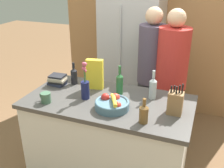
{
  "coord_description": "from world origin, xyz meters",
  "views": [
    {
      "loc": [
        0.81,
        -2.0,
        2.03
      ],
      "look_at": [
        0.0,
        0.1,
        1.03
      ],
      "focal_mm": 42.0,
      "sensor_mm": 36.0,
      "label": 1
    }
  ],
  "objects_px": {
    "bottle_wine": "(120,83)",
    "person_at_sink": "(151,70)",
    "fruit_bowl": "(112,104)",
    "person_in_blue": "(171,76)",
    "book_stack": "(57,80)",
    "refrigerator": "(132,49)",
    "bottle_water": "(153,87)",
    "flower_vase": "(85,86)",
    "cereal_box": "(95,74)",
    "bottle_oil": "(74,76)",
    "coffee_mug": "(46,98)",
    "bottle_vinegar": "(144,113)",
    "knife_block": "(175,103)"
  },
  "relations": [
    {
      "from": "flower_vase",
      "to": "bottle_oil",
      "type": "xyz_separation_m",
      "value": [
        -0.26,
        0.26,
        -0.03
      ]
    },
    {
      "from": "fruit_bowl",
      "to": "book_stack",
      "type": "relative_size",
      "value": 1.55
    },
    {
      "from": "bottle_water",
      "to": "fruit_bowl",
      "type": "bearing_deg",
      "value": -131.19
    },
    {
      "from": "flower_vase",
      "to": "bottle_oil",
      "type": "relative_size",
      "value": 1.56
    },
    {
      "from": "coffee_mug",
      "to": "bottle_vinegar",
      "type": "distance_m",
      "value": 0.91
    },
    {
      "from": "refrigerator",
      "to": "bottle_vinegar",
      "type": "height_order",
      "value": "refrigerator"
    },
    {
      "from": "book_stack",
      "to": "bottle_vinegar",
      "type": "relative_size",
      "value": 0.93
    },
    {
      "from": "bottle_oil",
      "to": "coffee_mug",
      "type": "bearing_deg",
      "value": -94.82
    },
    {
      "from": "bottle_wine",
      "to": "person_at_sink",
      "type": "distance_m",
      "value": 0.7
    },
    {
      "from": "knife_block",
      "to": "coffee_mug",
      "type": "height_order",
      "value": "knife_block"
    },
    {
      "from": "flower_vase",
      "to": "cereal_box",
      "type": "relative_size",
      "value": 1.19
    },
    {
      "from": "fruit_bowl",
      "to": "cereal_box",
      "type": "height_order",
      "value": "cereal_box"
    },
    {
      "from": "bottle_oil",
      "to": "bottle_water",
      "type": "distance_m",
      "value": 0.84
    },
    {
      "from": "coffee_mug",
      "to": "bottle_vinegar",
      "type": "bearing_deg",
      "value": -0.6
    },
    {
      "from": "coffee_mug",
      "to": "person_in_blue",
      "type": "xyz_separation_m",
      "value": [
        0.96,
        1.0,
        -0.03
      ]
    },
    {
      "from": "book_stack",
      "to": "coffee_mug",
      "type": "bearing_deg",
      "value": -73.5
    },
    {
      "from": "bottle_wine",
      "to": "flower_vase",
      "type": "bearing_deg",
      "value": -142.1
    },
    {
      "from": "book_stack",
      "to": "bottle_water",
      "type": "height_order",
      "value": "bottle_water"
    },
    {
      "from": "flower_vase",
      "to": "book_stack",
      "type": "xyz_separation_m",
      "value": [
        -0.41,
        0.18,
        -0.07
      ]
    },
    {
      "from": "cereal_box",
      "to": "flower_vase",
      "type": "bearing_deg",
      "value": -87.98
    },
    {
      "from": "bottle_wine",
      "to": "cereal_box",
      "type": "bearing_deg",
      "value": 173.37
    },
    {
      "from": "refrigerator",
      "to": "person_at_sink",
      "type": "bearing_deg",
      "value": -54.62
    },
    {
      "from": "book_stack",
      "to": "cereal_box",
      "type": "bearing_deg",
      "value": 8.43
    },
    {
      "from": "refrigerator",
      "to": "bottle_wine",
      "type": "bearing_deg",
      "value": -77.98
    },
    {
      "from": "refrigerator",
      "to": "coffee_mug",
      "type": "xyz_separation_m",
      "value": [
        -0.29,
        -1.67,
        -0.02
      ]
    },
    {
      "from": "bottle_oil",
      "to": "fruit_bowl",
      "type": "bearing_deg",
      "value": -31.93
    },
    {
      "from": "fruit_bowl",
      "to": "person_in_blue",
      "type": "height_order",
      "value": "person_in_blue"
    },
    {
      "from": "flower_vase",
      "to": "cereal_box",
      "type": "bearing_deg",
      "value": 92.02
    },
    {
      "from": "book_stack",
      "to": "fruit_bowl",
      "type": "bearing_deg",
      "value": -20.33
    },
    {
      "from": "refrigerator",
      "to": "bottle_oil",
      "type": "xyz_separation_m",
      "value": [
        -0.25,
        -1.21,
        0.02
      ]
    },
    {
      "from": "refrigerator",
      "to": "flower_vase",
      "type": "distance_m",
      "value": 1.47
    },
    {
      "from": "knife_block",
      "to": "coffee_mug",
      "type": "bearing_deg",
      "value": -168.85
    },
    {
      "from": "flower_vase",
      "to": "cereal_box",
      "type": "height_order",
      "value": "flower_vase"
    },
    {
      "from": "fruit_bowl",
      "to": "person_at_sink",
      "type": "height_order",
      "value": "person_at_sink"
    },
    {
      "from": "book_stack",
      "to": "bottle_vinegar",
      "type": "xyz_separation_m",
      "value": [
        1.02,
        -0.39,
        0.03
      ]
    },
    {
      "from": "bottle_wine",
      "to": "bottle_water",
      "type": "bearing_deg",
      "value": 4.97
    },
    {
      "from": "bottle_oil",
      "to": "bottle_wine",
      "type": "xyz_separation_m",
      "value": [
        0.52,
        -0.06,
        0.02
      ]
    },
    {
      "from": "fruit_bowl",
      "to": "knife_block",
      "type": "bearing_deg",
      "value": 11.63
    },
    {
      "from": "refrigerator",
      "to": "bottle_water",
      "type": "distance_m",
      "value": 1.37
    },
    {
      "from": "book_stack",
      "to": "bottle_water",
      "type": "xyz_separation_m",
      "value": [
        0.99,
        0.06,
        0.05
      ]
    },
    {
      "from": "book_stack",
      "to": "person_in_blue",
      "type": "height_order",
      "value": "person_in_blue"
    },
    {
      "from": "refrigerator",
      "to": "flower_vase",
      "type": "xyz_separation_m",
      "value": [
        0.01,
        -1.47,
        0.06
      ]
    },
    {
      "from": "coffee_mug",
      "to": "book_stack",
      "type": "xyz_separation_m",
      "value": [
        -0.11,
        0.38,
        0.01
      ]
    },
    {
      "from": "cereal_box",
      "to": "book_stack",
      "type": "xyz_separation_m",
      "value": [
        -0.4,
        -0.06,
        -0.1
      ]
    },
    {
      "from": "person_at_sink",
      "to": "coffee_mug",
      "type": "bearing_deg",
      "value": -97.37
    },
    {
      "from": "cereal_box",
      "to": "person_at_sink",
      "type": "height_order",
      "value": "person_at_sink"
    },
    {
      "from": "refrigerator",
      "to": "bottle_wine",
      "type": "distance_m",
      "value": 1.3
    },
    {
      "from": "bottle_wine",
      "to": "book_stack",
      "type": "bearing_deg",
      "value": -177.62
    },
    {
      "from": "book_stack",
      "to": "bottle_water",
      "type": "relative_size",
      "value": 0.71
    },
    {
      "from": "cereal_box",
      "to": "bottle_vinegar",
      "type": "relative_size",
      "value": 1.46
    }
  ]
}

